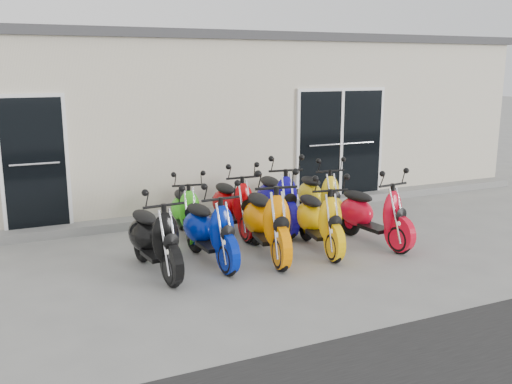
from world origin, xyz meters
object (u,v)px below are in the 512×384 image
at_px(scooter_back_red, 233,196).
at_px(scooter_back_blue, 277,190).
at_px(scooter_front_red, 373,205).
at_px(scooter_front_black, 154,228).
at_px(scooter_back_yellow, 320,188).
at_px(scooter_front_orange_a, 267,211).
at_px(scooter_front_orange_b, 319,211).
at_px(scooter_back_green, 185,203).
at_px(scooter_front_blue, 209,220).

relative_size(scooter_back_red, scooter_back_blue, 0.93).
bearing_deg(scooter_front_red, scooter_front_black, 170.64).
relative_size(scooter_front_black, scooter_front_red, 1.01).
bearing_deg(scooter_front_red, scooter_back_yellow, 86.31).
bearing_deg(scooter_back_red, scooter_front_orange_a, -90.61).
xyz_separation_m(scooter_front_orange_b, scooter_back_green, (-1.62, 1.45, -0.04)).
bearing_deg(scooter_front_red, scooter_front_orange_b, 169.29).
bearing_deg(scooter_back_yellow, scooter_back_blue, -170.84).
distance_m(scooter_front_blue, scooter_front_orange_b, 1.69).
relative_size(scooter_front_orange_b, scooter_back_yellow, 1.02).
bearing_deg(scooter_back_yellow, scooter_front_blue, -149.80).
distance_m(scooter_front_blue, scooter_front_red, 2.63).
xyz_separation_m(scooter_front_blue, scooter_back_yellow, (2.53, 1.25, -0.01)).
height_order(scooter_front_orange_b, scooter_back_yellow, scooter_front_orange_b).
distance_m(scooter_front_black, scooter_back_blue, 2.76).
bearing_deg(scooter_front_blue, scooter_back_red, 50.56).
bearing_deg(scooter_front_orange_a, scooter_back_blue, 65.76).
distance_m(scooter_back_green, scooter_back_yellow, 2.47).
xyz_separation_m(scooter_front_red, scooter_back_green, (-2.56, 1.51, -0.04)).
relative_size(scooter_front_black, scooter_back_red, 1.01).
distance_m(scooter_front_red, scooter_back_red, 2.27).
bearing_deg(scooter_front_blue, scooter_back_blue, 31.15).
distance_m(scooter_front_blue, scooter_back_green, 1.29).
relative_size(scooter_front_red, scooter_back_green, 1.07).
xyz_separation_m(scooter_front_black, scooter_back_red, (1.68, 1.31, -0.01)).
distance_m(scooter_front_blue, scooter_back_blue, 2.03).
height_order(scooter_front_orange_a, scooter_back_blue, scooter_front_orange_a).
height_order(scooter_front_blue, scooter_back_green, scooter_front_blue).
bearing_deg(scooter_back_red, scooter_front_blue, -124.92).
height_order(scooter_front_blue, scooter_front_orange_b, scooter_front_blue).
distance_m(scooter_back_green, scooter_back_blue, 1.60).
bearing_deg(scooter_back_green, scooter_back_yellow, 7.91).
bearing_deg(scooter_front_blue, scooter_back_green, 83.00).
xyz_separation_m(scooter_front_black, scooter_front_red, (3.43, -0.14, -0.01)).
distance_m(scooter_front_black, scooter_front_orange_a, 1.66).
xyz_separation_m(scooter_front_orange_b, scooter_back_yellow, (0.85, 1.41, -0.01)).
bearing_deg(scooter_back_green, scooter_front_blue, -84.14).
relative_size(scooter_front_orange_b, scooter_front_red, 0.99).
distance_m(scooter_front_orange_b, scooter_back_green, 2.17).
xyz_separation_m(scooter_front_orange_a, scooter_back_blue, (0.80, 1.26, -0.02)).
height_order(scooter_front_orange_b, scooter_back_blue, scooter_back_blue).
bearing_deg(scooter_front_orange_a, scooter_back_green, 128.03).
bearing_deg(scooter_front_black, scooter_back_green, 51.70).
distance_m(scooter_front_black, scooter_front_orange_b, 2.49).
height_order(scooter_back_red, scooter_back_yellow, scooter_back_red).
bearing_deg(scooter_back_green, scooter_front_orange_b, -33.03).
distance_m(scooter_front_red, scooter_back_green, 2.97).
relative_size(scooter_front_red, scooter_back_blue, 0.93).
distance_m(scooter_front_orange_b, scooter_front_red, 0.94).
relative_size(scooter_back_green, scooter_back_blue, 0.87).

